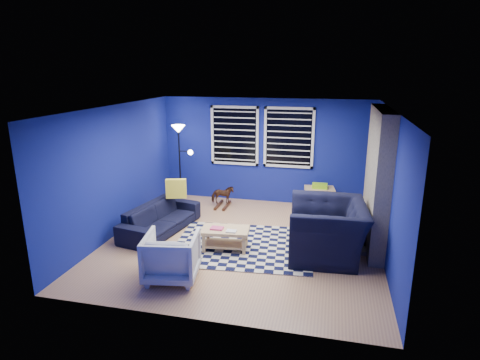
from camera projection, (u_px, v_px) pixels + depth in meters
The scene contains 18 objects.
floor at pixel (242, 242), 7.57m from camera, with size 5.00×5.00×0.00m, color tan.
ceiling at pixel (242, 108), 6.89m from camera, with size 5.00×5.00×0.00m, color white.
wall_back at pixel (265, 151), 9.57m from camera, with size 5.00×5.00×0.00m, color navy.
wall_left at pixel (117, 170), 7.78m from camera, with size 5.00×5.00×0.00m, color navy.
wall_right at pixel (388, 187), 6.68m from camera, with size 5.00×5.00×0.00m, color navy.
fireplace at pixel (376, 182), 7.20m from camera, with size 0.65×2.00×2.50m.
window_left at pixel (235, 136), 9.61m from camera, with size 1.17×0.06×1.42m.
window_right at pixel (289, 138), 9.32m from camera, with size 1.17×0.06×1.42m.
tv at pixel (375, 154), 8.53m from camera, with size 0.07×1.00×0.58m.
rug at pixel (243, 245), 7.40m from camera, with size 2.50×2.00×0.02m, color black.
sofa at pixel (161, 218), 7.99m from camera, with size 0.75×1.91×0.56m, color black.
armchair_big at pixel (327, 229), 6.92m from camera, with size 1.27×1.46×0.95m, color black.
armchair_bent at pixel (172, 256), 6.17m from camera, with size 0.79×0.82×0.74m, color gray.
rocking_horse at pixel (223, 195), 9.41m from camera, with size 0.52×0.24×0.44m, color #422A15.
coffee_table at pixel (225, 235), 7.17m from camera, with size 0.89×0.58×0.42m.
cabinet at pixel (319, 199), 9.15m from camera, with size 0.72×0.53×0.64m.
floor_lamp at pixel (180, 140), 9.40m from camera, with size 0.51×0.32×1.89m.
throw_pillow at pixel (176, 189), 8.30m from camera, with size 0.42×0.13×0.40m, color yellow.
Camera 1 is at (1.54, -6.80, 3.16)m, focal length 30.00 mm.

